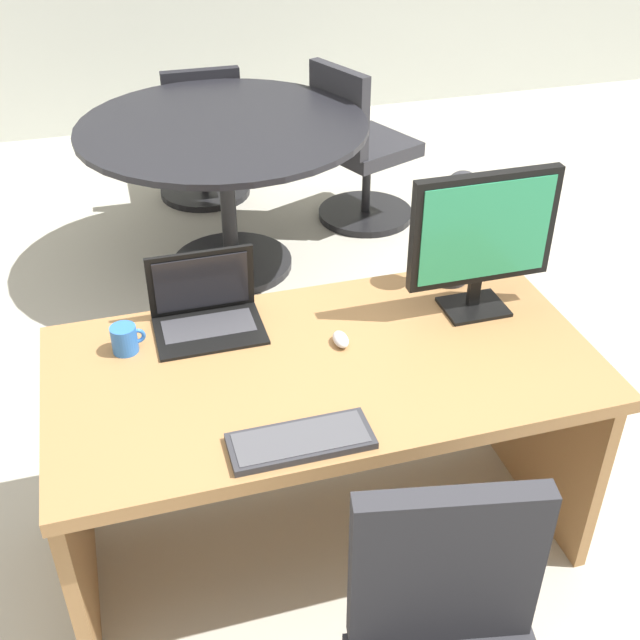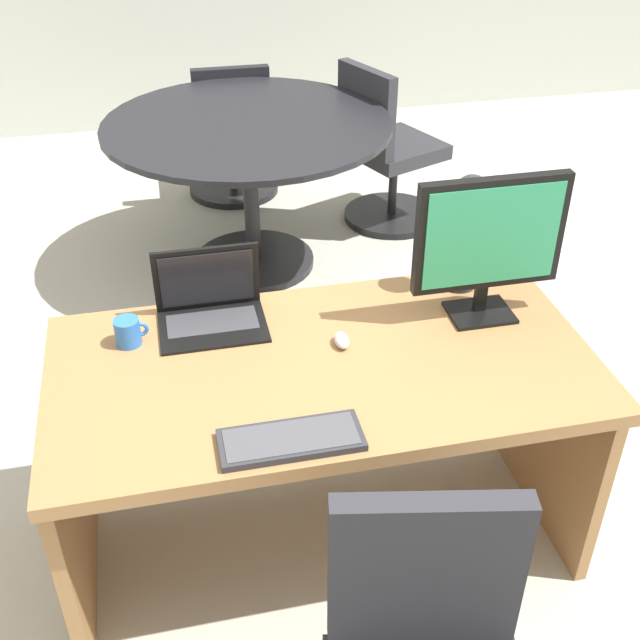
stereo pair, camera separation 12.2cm
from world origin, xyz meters
TOP-DOWN VIEW (x-y plane):
  - ground at (0.00, 1.50)m, footprint 12.00×12.00m
  - desk at (0.00, 0.04)m, footprint 1.60×0.83m
  - monitor at (0.54, 0.14)m, footprint 0.47×0.16m
  - laptop at (-0.30, 0.30)m, footprint 0.33×0.24m
  - keyboard at (-0.16, -0.32)m, footprint 0.37×0.15m
  - mouse at (0.07, 0.07)m, footprint 0.04×0.08m
  - desk_lamp at (0.54, 0.30)m, footprint 0.12×0.14m
  - coffee_mug at (-0.55, 0.22)m, footprint 0.10×0.08m
  - meeting_table at (0.05, 1.91)m, footprint 1.42×1.42m
  - meeting_chair_near at (0.06, 2.80)m, footprint 0.56×0.56m
  - meeting_chair_far at (0.87, 2.24)m, footprint 0.61×0.60m

SIDE VIEW (x-z plane):
  - ground at x=0.00m, z-range 0.00..0.00m
  - meeting_chair_near at x=0.06m, z-range -0.09..0.76m
  - meeting_chair_far at x=0.87m, z-range -0.08..0.85m
  - desk at x=0.00m, z-range 0.17..0.92m
  - meeting_table at x=0.05m, z-range 0.21..1.00m
  - keyboard at x=-0.16m, z-range 0.75..0.77m
  - mouse at x=0.07m, z-range 0.75..0.79m
  - coffee_mug at x=-0.55m, z-range 0.75..0.84m
  - laptop at x=-0.30m, z-range 0.71..0.94m
  - monitor at x=0.54m, z-range 0.79..1.26m
  - desk_lamp at x=0.54m, z-range 0.85..1.25m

